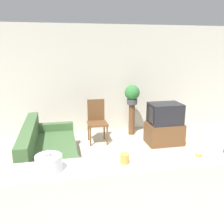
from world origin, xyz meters
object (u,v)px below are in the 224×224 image
at_px(television, 165,113).
at_px(decorative_bowl, 49,163).
at_px(couch, 48,154).
at_px(potted_plant, 132,94).
at_px(wooden_chair, 97,119).

bearing_deg(television, decorative_bowl, -130.53).
xyz_separation_m(couch, decorative_bowl, (0.13, -2.13, 0.82)).
bearing_deg(couch, potted_plant, 36.20).
bearing_deg(television, wooden_chair, 162.87).
relative_size(couch, television, 2.87).
xyz_separation_m(wooden_chair, potted_plant, (0.93, 0.32, 0.50)).
bearing_deg(television, couch, -164.68).
distance_m(television, potted_plant, 1.00).
relative_size(television, wooden_chair, 0.72).
distance_m(potted_plant, decorative_bowl, 4.06).
bearing_deg(potted_plant, couch, -143.80).
distance_m(couch, wooden_chair, 1.60).
relative_size(potted_plant, decorative_bowl, 1.88).
height_order(couch, potted_plant, potted_plant).
height_order(couch, television, television).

